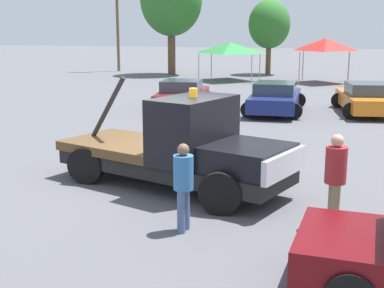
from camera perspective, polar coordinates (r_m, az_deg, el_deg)
The scene contains 12 objects.
ground_plane at distance 12.62m, azimuth -2.19°, elevation -4.53°, with size 160.00×160.00×0.00m, color #545459.
tow_truck at distance 12.17m, azimuth -0.92°, elevation -0.65°, with size 6.04×3.68×2.51m.
person_near_truck at distance 10.17m, azimuth 15.05°, elevation -3.14°, with size 0.40×0.40×1.78m.
person_at_hood at distance 9.66m, azimuth -0.92°, elevation -3.99°, with size 0.37×0.37×1.65m.
parked_car_maroon at distance 24.02m, azimuth -1.05°, elevation 5.23°, with size 2.78×4.47×1.34m.
parked_car_navy at distance 23.41m, azimuth 8.86°, elevation 4.90°, with size 2.59×4.88×1.34m.
parked_car_orange at distance 24.06m, azimuth 18.14°, elevation 4.63°, with size 2.99×4.85×1.34m.
canopy_tent_green at distance 36.97m, azimuth 4.14°, elevation 10.20°, with size 3.61×3.61×2.59m.
canopy_tent_red at distance 36.36m, azimuth 14.09°, elevation 10.27°, with size 3.10×3.10×2.92m.
tree_left at distance 41.95m, azimuth 8.25°, elevation 12.51°, with size 3.16×3.16×5.64m.
tree_center at distance 41.40m, azimuth -2.23°, elevation 15.11°, with size 4.65×4.65×8.31m.
utility_pole at distance 45.06m, azimuth -8.01°, elevation 14.71°, with size 2.20×0.24×10.48m.
Camera 1 is at (3.73, -11.47, 3.70)m, focal length 50.00 mm.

